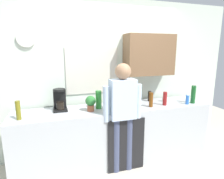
{
  "coord_description": "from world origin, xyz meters",
  "views": [
    {
      "loc": [
        -0.91,
        -2.38,
        1.77
      ],
      "look_at": [
        -0.08,
        0.25,
        1.19
      ],
      "focal_mm": 30.18,
      "sensor_mm": 36.0,
      "label": 1
    }
  ],
  "objects": [
    {
      "name": "bottle_olive_oil",
      "position": [
        -1.36,
        0.18,
        1.02
      ],
      "size": [
        0.06,
        0.06,
        0.25
      ],
      "primitive_type": "cylinder",
      "color": "olive",
      "rests_on": "kitchen_counter"
    },
    {
      "name": "bottle_dark_sauce",
      "position": [
        0.68,
        0.47,
        0.98
      ],
      "size": [
        0.06,
        0.06,
        0.18
      ],
      "primitive_type": "cylinder",
      "color": "black",
      "rests_on": "kitchen_counter"
    },
    {
      "name": "coffee_maker",
      "position": [
        -0.84,
        0.42,
        1.04
      ],
      "size": [
        0.2,
        0.2,
        0.33
      ],
      "color": "black",
      "rests_on": "kitchen_counter"
    },
    {
      "name": "kitchen_counter",
      "position": [
        0.0,
        0.3,
        0.45
      ],
      "size": [
        3.08,
        0.64,
        0.89
      ],
      "primitive_type": "cube",
      "color": "#B2B7BC",
      "rests_on": "ground_plane"
    },
    {
      "name": "back_wall_assembly",
      "position": [
        0.08,
        0.7,
        1.35
      ],
      "size": [
        4.68,
        0.42,
        2.6
      ],
      "color": "silver",
      "rests_on": "ground_plane"
    },
    {
      "name": "dish_soap",
      "position": [
        1.19,
        0.11,
        0.97
      ],
      "size": [
        0.06,
        0.06,
        0.18
      ],
      "color": "blue",
      "rests_on": "kitchen_counter"
    },
    {
      "name": "potted_plant",
      "position": [
        -0.41,
        0.24,
        1.02
      ],
      "size": [
        0.15,
        0.15,
        0.23
      ],
      "color": "#9E5638",
      "rests_on": "kitchen_counter"
    },
    {
      "name": "mixing_bowl",
      "position": [
        0.07,
        0.44,
        0.93
      ],
      "size": [
        0.22,
        0.22,
        0.08
      ],
      "primitive_type": "cylinder",
      "color": "orange",
      "rests_on": "kitchen_counter"
    },
    {
      "name": "dishwasher_panel",
      "position": [
        0.05,
        -0.03,
        0.4
      ],
      "size": [
        0.56,
        0.02,
        0.8
      ],
      "primitive_type": "cube",
      "color": "black",
      "rests_on": "ground_plane"
    },
    {
      "name": "cup_white_mug",
      "position": [
        0.92,
        0.37,
        0.94
      ],
      "size": [
        0.08,
        0.08,
        0.09
      ],
      "primitive_type": "cylinder",
      "color": "white",
      "rests_on": "kitchen_counter"
    },
    {
      "name": "bottle_clear_soda",
      "position": [
        -0.27,
        0.33,
        1.03
      ],
      "size": [
        0.09,
        0.09,
        0.28
      ],
      "primitive_type": "cylinder",
      "color": "#2D8C33",
      "rests_on": "kitchen_counter"
    },
    {
      "name": "bottle_amber_beer",
      "position": [
        0.54,
        0.16,
        1.01
      ],
      "size": [
        0.06,
        0.06,
        0.23
      ],
      "primitive_type": "cylinder",
      "color": "brown",
      "rests_on": "kitchen_counter"
    },
    {
      "name": "ground_plane",
      "position": [
        0.0,
        0.0,
        0.0
      ],
      "size": [
        8.0,
        8.0,
        0.0
      ],
      "primitive_type": "plane",
      "color": "beige"
    },
    {
      "name": "bottle_green_wine",
      "position": [
        1.32,
        0.14,
        1.04
      ],
      "size": [
        0.07,
        0.07,
        0.3
      ],
      "primitive_type": "cylinder",
      "color": "#195923",
      "rests_on": "kitchen_counter"
    },
    {
      "name": "bottle_red_vinegar",
      "position": [
        0.8,
        0.18,
        1.0
      ],
      "size": [
        0.06,
        0.06,
        0.22
      ],
      "primitive_type": "cylinder",
      "color": "maroon",
      "rests_on": "kitchen_counter"
    },
    {
      "name": "person_at_sink",
      "position": [
        0.0,
        0.0,
        0.95
      ],
      "size": [
        0.57,
        0.22,
        1.6
      ],
      "rotation": [
        0.0,
        0.0,
        -0.19
      ],
      "color": "#3F4766",
      "rests_on": "ground_plane"
    }
  ]
}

